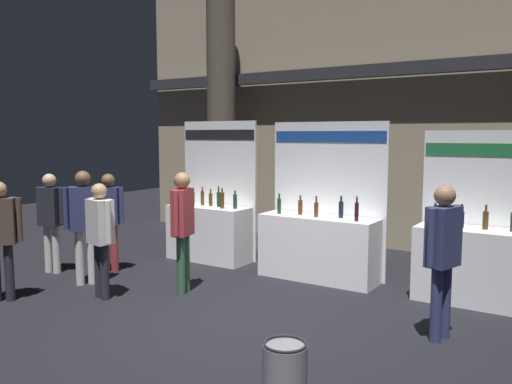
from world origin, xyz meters
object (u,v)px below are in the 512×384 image
object	(u,v)px
visitor_1	(0,230)
visitor_8	(183,222)
visitor_0	(443,248)
visitor_4	(109,215)
visitor_5	(51,214)
exhibitor_booth_2	(472,258)
exhibitor_booth_1	(320,240)
visitor_6	(100,230)
visitor_2	(84,217)
trash_bin	(285,380)
exhibitor_booth_0	(210,226)

from	to	relation	value
visitor_1	visitor_8	xyz separation A→B (m)	(1.84, 1.65, 0.05)
visitor_0	visitor_4	distance (m)	5.39
visitor_4	visitor_5	bearing A→B (deg)	-177.07
exhibitor_booth_2	visitor_1	distance (m)	6.46
exhibitor_booth_2	visitor_4	distance (m)	5.65
exhibitor_booth_1	visitor_6	world-z (taller)	exhibitor_booth_1
visitor_0	visitor_6	xyz separation A→B (m)	(-4.37, -1.03, -0.08)
exhibitor_booth_1	visitor_4	world-z (taller)	exhibitor_booth_1
visitor_4	visitor_6	world-z (taller)	visitor_4
visitor_2	visitor_6	distance (m)	0.83
exhibitor_booth_2	visitor_5	bearing A→B (deg)	-160.99
exhibitor_booth_2	trash_bin	size ratio (longest dim) A/B	3.67
visitor_6	exhibitor_booth_2	bearing A→B (deg)	44.38
exhibitor_booth_1	visitor_1	distance (m)	4.66
exhibitor_booth_2	visitor_4	world-z (taller)	exhibitor_booth_2
trash_bin	visitor_4	xyz separation A→B (m)	(-4.74, 2.40, 0.64)
visitor_5	visitor_8	world-z (taller)	visitor_8
visitor_2	exhibitor_booth_2	bearing A→B (deg)	-32.84
trash_bin	visitor_8	world-z (taller)	visitor_8
exhibitor_booth_1	visitor_6	xyz separation A→B (m)	(-2.13, -2.56, 0.35)
exhibitor_booth_1	exhibitor_booth_2	distance (m)	2.27
visitor_5	exhibitor_booth_1	bearing A→B (deg)	-165.23
visitor_8	trash_bin	bearing A→B (deg)	37.62
visitor_2	visitor_4	world-z (taller)	visitor_2
exhibitor_booth_2	visitor_5	xyz separation A→B (m)	(-6.18, -2.13, 0.37)
visitor_2	visitor_0	bearing A→B (deg)	-49.03
visitor_0	visitor_6	world-z (taller)	visitor_0
visitor_0	visitor_8	bearing A→B (deg)	-68.96
exhibitor_booth_0	visitor_1	xyz separation A→B (m)	(-0.93, -3.46, 0.37)
exhibitor_booth_0	visitor_4	bearing A→B (deg)	-119.94
visitor_1	trash_bin	bearing A→B (deg)	-48.51
trash_bin	visitor_2	size ratio (longest dim) A/B	0.37
exhibitor_booth_0	trash_bin	world-z (taller)	exhibitor_booth_0
trash_bin	visitor_6	world-z (taller)	visitor_6
visitor_6	visitor_8	world-z (taller)	visitor_8
exhibitor_booth_0	visitor_5	world-z (taller)	exhibitor_booth_0
visitor_1	visitor_8	world-z (taller)	visitor_8
visitor_0	visitor_4	xyz separation A→B (m)	(-5.39, 0.03, -0.09)
visitor_1	visitor_5	distance (m)	1.51
exhibitor_booth_1	visitor_8	xyz separation A→B (m)	(-1.33, -1.75, 0.42)
visitor_2	visitor_6	size ratio (longest dim) A/B	1.08
exhibitor_booth_2	visitor_1	xyz separation A→B (m)	(-5.44, -3.45, 0.38)
exhibitor_booth_0	exhibitor_booth_2	world-z (taller)	exhibitor_booth_0
exhibitor_booth_2	visitor_0	distance (m)	1.65
exhibitor_booth_1	visitor_0	bearing A→B (deg)	-34.33
exhibitor_booth_2	visitor_4	xyz separation A→B (m)	(-5.42, -1.56, 0.35)
visitor_1	exhibitor_booth_0	bearing A→B (deg)	32.50
visitor_4	exhibitor_booth_1	bearing A→B (deg)	-8.15
exhibitor_booth_1	visitor_6	distance (m)	3.35
visitor_1	visitor_4	distance (m)	1.89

